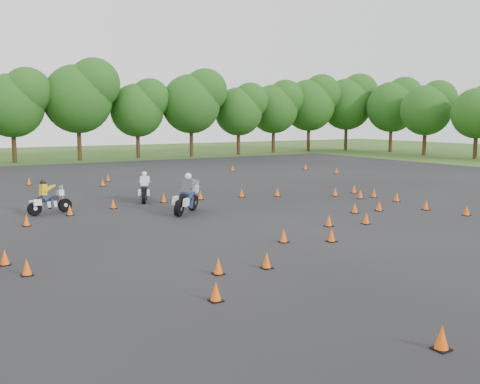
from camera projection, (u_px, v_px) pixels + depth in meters
name	position (u px, v px, depth m)	size (l,w,h in m)	color
ground	(297.00, 238.00, 19.19)	(140.00, 140.00, 0.00)	#2D5119
asphalt_pad	(217.00, 213.00, 24.28)	(62.00, 62.00, 0.00)	black
treeline	(105.00, 114.00, 50.61)	(87.15, 32.15, 10.84)	#204E16
traffic_cones	(220.00, 210.00, 23.84)	(35.97, 33.13, 0.45)	#FC550A
rider_grey	(185.00, 193.00, 24.06)	(2.41, 0.74, 1.86)	#42434A
rider_yellow	(50.00, 197.00, 23.91)	(2.03, 0.62, 1.57)	gold
rider_white	(144.00, 186.00, 27.52)	(2.04, 0.63, 1.58)	silver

